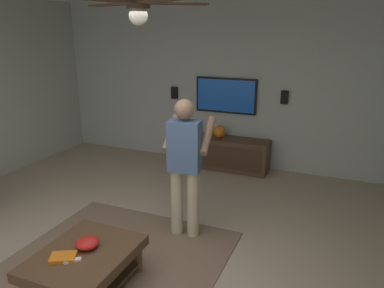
{
  "coord_description": "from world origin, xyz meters",
  "views": [
    {
      "loc": [
        -2.51,
        -1.87,
        2.35
      ],
      "look_at": [
        1.03,
        -0.38,
        1.16
      ],
      "focal_mm": 34.6,
      "sensor_mm": 36.0,
      "label": 1
    }
  ],
  "objects_px": {
    "book": "(63,257)",
    "ceiling_fan": "(139,7)",
    "coffee_table": "(85,262)",
    "tv": "(226,95)",
    "wall_speaker_left": "(285,97)",
    "remote_white": "(72,261)",
    "bowl": "(87,243)",
    "person_standing": "(185,161)",
    "wall_speaker_right": "(174,93)",
    "media_console": "(220,153)",
    "vase_round": "(219,132)"
  },
  "relations": [
    {
      "from": "tv",
      "to": "book",
      "type": "bearing_deg",
      "value": -3.18
    },
    {
      "from": "person_standing",
      "to": "vase_round",
      "type": "distance_m",
      "value": 2.32
    },
    {
      "from": "tv",
      "to": "book",
      "type": "relative_size",
      "value": 4.94
    },
    {
      "from": "media_console",
      "to": "tv",
      "type": "relative_size",
      "value": 1.56
    },
    {
      "from": "wall_speaker_left",
      "to": "person_standing",
      "type": "bearing_deg",
      "value": 165.24
    },
    {
      "from": "coffee_table",
      "to": "wall_speaker_left",
      "type": "height_order",
      "value": "wall_speaker_left"
    },
    {
      "from": "tv",
      "to": "vase_round",
      "type": "distance_m",
      "value": 0.64
    },
    {
      "from": "tv",
      "to": "ceiling_fan",
      "type": "bearing_deg",
      "value": 4.31
    },
    {
      "from": "coffee_table",
      "to": "tv",
      "type": "relative_size",
      "value": 0.92
    },
    {
      "from": "person_standing",
      "to": "book",
      "type": "distance_m",
      "value": 1.62
    },
    {
      "from": "person_standing",
      "to": "tv",
      "type": "bearing_deg",
      "value": 1.03
    },
    {
      "from": "tv",
      "to": "bowl",
      "type": "xyz_separation_m",
      "value": [
        -3.73,
        0.14,
        -0.81
      ]
    },
    {
      "from": "vase_round",
      "to": "wall_speaker_left",
      "type": "height_order",
      "value": "wall_speaker_left"
    },
    {
      "from": "wall_speaker_left",
      "to": "wall_speaker_right",
      "type": "distance_m",
      "value": 2.0
    },
    {
      "from": "media_console",
      "to": "person_standing",
      "type": "height_order",
      "value": "person_standing"
    },
    {
      "from": "bowl",
      "to": "wall_speaker_left",
      "type": "distance_m",
      "value": 4.0
    },
    {
      "from": "bowl",
      "to": "vase_round",
      "type": "bearing_deg",
      "value": -1.86
    },
    {
      "from": "tv",
      "to": "ceiling_fan",
      "type": "distance_m",
      "value": 3.52
    },
    {
      "from": "coffee_table",
      "to": "person_standing",
      "type": "height_order",
      "value": "person_standing"
    },
    {
      "from": "vase_round",
      "to": "wall_speaker_left",
      "type": "relative_size",
      "value": 1.0
    },
    {
      "from": "coffee_table",
      "to": "wall_speaker_right",
      "type": "distance_m",
      "value": 4.03
    },
    {
      "from": "bowl",
      "to": "vase_round",
      "type": "xyz_separation_m",
      "value": [
        3.48,
        -0.11,
        0.21
      ]
    },
    {
      "from": "coffee_table",
      "to": "tv",
      "type": "xyz_separation_m",
      "value": [
        3.81,
        -0.12,
        0.96
      ]
    },
    {
      "from": "ceiling_fan",
      "to": "wall_speaker_left",
      "type": "bearing_deg",
      "value": -13.01
    },
    {
      "from": "coffee_table",
      "to": "ceiling_fan",
      "type": "bearing_deg",
      "value": -34.28
    },
    {
      "from": "remote_white",
      "to": "book",
      "type": "xyz_separation_m",
      "value": [
        0.0,
        0.1,
        0.01
      ]
    },
    {
      "from": "media_console",
      "to": "wall_speaker_right",
      "type": "xyz_separation_m",
      "value": [
        0.25,
        1.0,
        0.96
      ]
    },
    {
      "from": "ceiling_fan",
      "to": "media_console",
      "type": "bearing_deg",
      "value": 4.65
    },
    {
      "from": "tv",
      "to": "coffee_table",
      "type": "bearing_deg",
      "value": -1.81
    },
    {
      "from": "wall_speaker_right",
      "to": "ceiling_fan",
      "type": "relative_size",
      "value": 0.19
    },
    {
      "from": "media_console",
      "to": "ceiling_fan",
      "type": "relative_size",
      "value": 1.45
    },
    {
      "from": "remote_white",
      "to": "person_standing",
      "type": "bearing_deg",
      "value": 29.44
    },
    {
      "from": "wall_speaker_left",
      "to": "wall_speaker_right",
      "type": "xyz_separation_m",
      "value": [
        0.0,
        2.0,
        -0.05
      ]
    },
    {
      "from": "coffee_table",
      "to": "ceiling_fan",
      "type": "distance_m",
      "value": 2.33
    },
    {
      "from": "media_console",
      "to": "remote_white",
      "type": "height_order",
      "value": "media_console"
    },
    {
      "from": "coffee_table",
      "to": "wall_speaker_right",
      "type": "relative_size",
      "value": 4.55
    },
    {
      "from": "person_standing",
      "to": "ceiling_fan",
      "type": "xyz_separation_m",
      "value": [
        -0.74,
        0.09,
        1.6
      ]
    },
    {
      "from": "ceiling_fan",
      "to": "remote_white",
      "type": "bearing_deg",
      "value": 152.4
    },
    {
      "from": "coffee_table",
      "to": "bowl",
      "type": "xyz_separation_m",
      "value": [
        0.08,
        0.02,
        0.15
      ]
    },
    {
      "from": "bowl",
      "to": "wall_speaker_left",
      "type": "height_order",
      "value": "wall_speaker_left"
    },
    {
      "from": "coffee_table",
      "to": "book",
      "type": "height_order",
      "value": "book"
    },
    {
      "from": "media_console",
      "to": "bowl",
      "type": "distance_m",
      "value": 3.49
    },
    {
      "from": "vase_round",
      "to": "tv",
      "type": "bearing_deg",
      "value": -5.36
    },
    {
      "from": "book",
      "to": "ceiling_fan",
      "type": "distance_m",
      "value": 2.28
    },
    {
      "from": "book",
      "to": "wall_speaker_right",
      "type": "relative_size",
      "value": 1.0
    },
    {
      "from": "tv",
      "to": "wall_speaker_right",
      "type": "xyz_separation_m",
      "value": [
        0.01,
        1.0,
        -0.02
      ]
    },
    {
      "from": "book",
      "to": "wall_speaker_right",
      "type": "xyz_separation_m",
      "value": [
        3.97,
        0.78,
        0.82
      ]
    },
    {
      "from": "wall_speaker_right",
      "to": "bowl",
      "type": "bearing_deg",
      "value": -167.01
    },
    {
      "from": "person_standing",
      "to": "remote_white",
      "type": "xyz_separation_m",
      "value": [
        -1.44,
        0.45,
        -0.52
      ]
    },
    {
      "from": "tv",
      "to": "wall_speaker_left",
      "type": "bearing_deg",
      "value": 90.75
    }
  ]
}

